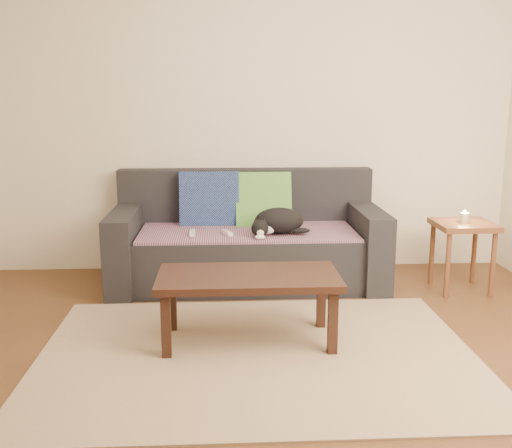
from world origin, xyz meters
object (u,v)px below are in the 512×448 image
wii_remote_a (192,233)px  wii_remote_b (227,233)px  sofa (247,244)px  side_table (463,234)px  coffee_table (248,283)px  cat (278,222)px

wii_remote_a → wii_remote_b: same height
sofa → wii_remote_a: size_ratio=14.00×
wii_remote_b → side_table: (1.79, -0.07, -0.02)m
wii_remote_a → coffee_table: wii_remote_a is taller
side_table → coffee_table: (-1.67, -0.92, -0.06)m
sofa → wii_remote_a: (-0.42, -0.23, 0.15)m
wii_remote_a → coffee_table: size_ratio=0.14×
cat → wii_remote_b: bearing=177.7°
wii_remote_a → side_table: 2.05m
wii_remote_b → coffee_table: wii_remote_b is taller
cat → wii_remote_b: 0.39m
wii_remote_a → side_table: (2.05, -0.07, -0.02)m
side_table → coffee_table: 1.91m
coffee_table → wii_remote_a: bearing=110.8°
cat → wii_remote_b: (-0.38, -0.02, -0.08)m
sofa → wii_remote_a: bearing=-151.2°
side_table → wii_remote_a: bearing=178.0°
cat → wii_remote_a: bearing=176.3°
side_table → wii_remote_b: bearing=177.8°
cat → coffee_table: (-0.26, -1.01, -0.16)m
wii_remote_b → coffee_table: (0.12, -0.99, -0.08)m
side_table → coffee_table: side_table is taller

